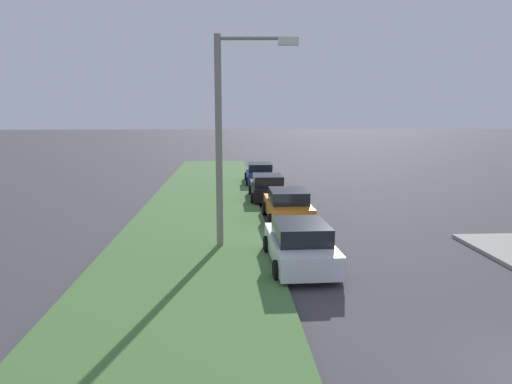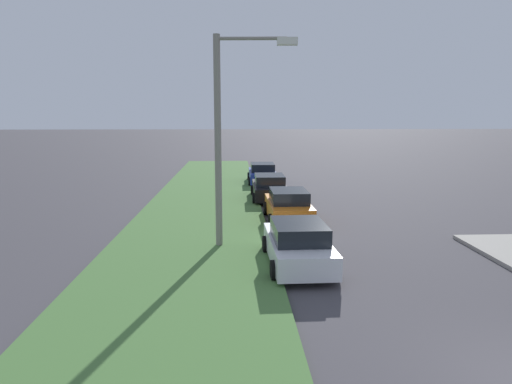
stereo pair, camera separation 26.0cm
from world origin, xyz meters
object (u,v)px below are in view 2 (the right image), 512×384
object	(u,v)px
parked_car_white	(298,245)
parked_car_orange	(288,206)
parked_car_black	(269,188)
streetlight	(228,127)
parked_car_blue	(262,174)

from	to	relation	value
parked_car_white	parked_car_orange	bearing A→B (deg)	-5.26
parked_car_black	streetlight	world-z (taller)	streetlight
streetlight	parked_car_black	bearing A→B (deg)	-13.18
parked_car_white	parked_car_blue	size ratio (longest dim) A/B	1.01
parked_car_white	parked_car_black	distance (m)	11.54
parked_car_white	parked_car_orange	distance (m)	6.30
streetlight	parked_car_white	bearing A→B (deg)	-134.23
parked_car_blue	parked_car_black	bearing A→B (deg)	-179.45
parked_car_white	parked_car_blue	world-z (taller)	same
parked_car_orange	parked_car_blue	distance (m)	11.53
parked_car_white	parked_car_blue	bearing A→B (deg)	-1.19
parked_car_white	parked_car_orange	size ratio (longest dim) A/B	1.00
parked_car_black	parked_car_blue	distance (m)	6.26
parked_car_white	parked_car_blue	xyz separation A→B (m)	(17.80, 0.04, 0.00)
parked_car_orange	parked_car_black	size ratio (longest dim) A/B	1.00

